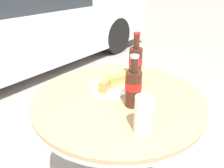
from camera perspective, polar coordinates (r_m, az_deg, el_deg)
The scene contains 6 objects.
bistro_table at distance 1.09m, azimuth 1.63°, elevation -9.60°, with size 0.80×0.80×0.75m.
cola_bottle_left at distance 1.13m, azimuth 6.15°, elevation 5.70°, with size 0.07×0.07×0.25m.
cola_bottle_right at distance 0.91m, azimuth 5.57°, elevation -0.69°, with size 0.07×0.07×0.23m.
drinking_glass at distance 0.77m, azimuth 8.20°, elevation -8.33°, with size 0.07×0.07×0.14m.
lunch_plate_near at distance 1.07m, azimuth -0.10°, elevation -0.06°, with size 0.22×0.21×0.07m.
parked_car at distance 3.47m, azimuth -24.56°, elevation 14.03°, with size 4.32×1.68×1.32m.
Camera 1 is at (-0.70, -0.53, 1.26)m, focal length 35.00 mm.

